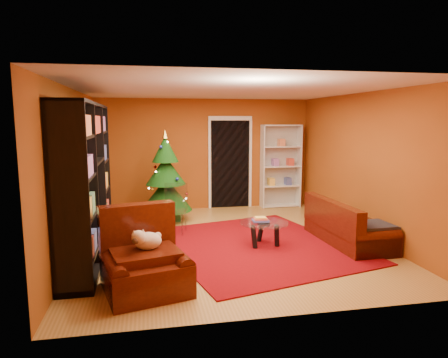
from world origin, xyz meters
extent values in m
cube|color=#A57634|center=(0.00, 0.00, -0.03)|extent=(5.00, 5.50, 0.05)
cube|color=silver|center=(0.00, 0.00, 2.62)|extent=(5.00, 5.50, 0.05)
cube|color=#984815|center=(0.00, 2.77, 1.30)|extent=(5.00, 0.05, 2.60)
cube|color=#984815|center=(-2.52, 0.00, 1.30)|extent=(0.05, 5.50, 2.60)
cube|color=#984815|center=(2.52, 0.00, 1.30)|extent=(0.05, 5.50, 2.60)
cube|color=#720409|center=(0.41, -0.31, 0.01)|extent=(3.60, 3.96, 0.02)
cube|color=teal|center=(-1.17, 2.33, 0.14)|extent=(0.32, 0.32, 0.28)
cube|color=#27773C|center=(-0.80, 1.66, 0.12)|extent=(0.30, 0.30, 0.25)
cube|color=maroon|center=(-0.90, 1.94, 0.10)|extent=(0.23, 0.23, 0.20)
camera|label=1|loc=(-1.35, -6.61, 2.11)|focal=32.00mm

